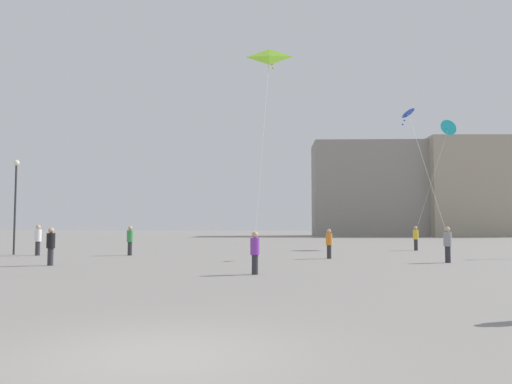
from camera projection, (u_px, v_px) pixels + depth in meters
ground_plane at (157, 357)px, 6.98m from camera, size 300.00×300.00×0.00m
person_in_white at (38, 239)px, 30.00m from camera, size 0.40×0.40×1.82m
person_in_purple at (255, 251)px, 18.55m from camera, size 0.34×0.34×1.58m
person_in_green at (130, 239)px, 30.07m from camera, size 0.38×0.38×1.75m
person_in_black at (51, 245)px, 22.62m from camera, size 0.37×0.37×1.71m
person_in_orange at (329, 242)px, 27.17m from camera, size 0.35×0.35×1.60m
person_in_grey at (448, 243)px, 24.23m from camera, size 0.38×0.38×1.74m
person_in_yellow at (416, 237)px, 35.73m from camera, size 0.38×0.38×1.73m
kite_lime_delta at (269, 58)px, 22.43m from camera, size 1.53×3.79×8.46m
kite_cyan_diamond at (449, 127)px, 39.99m from camera, size 4.55×4.76×8.93m
kite_cobalt_diamond at (408, 114)px, 28.97m from camera, size 1.27×4.85×7.31m
building_left_hall at (378, 189)px, 82.81m from camera, size 21.51×8.95×15.32m
building_centre_hall at (490, 188)px, 81.54m from camera, size 22.35×11.39×15.70m
lamppost_east at (16, 192)px, 30.91m from camera, size 0.36×0.36×5.83m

